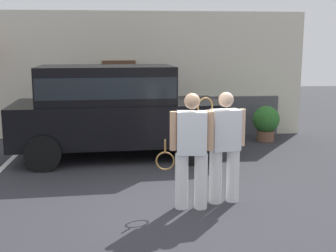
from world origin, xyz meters
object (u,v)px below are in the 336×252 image
Objects in this scene: potted_plant_by_porch at (224,126)px; potted_plant_secondary at (266,122)px; tennis_player_woman at (225,146)px; tennis_player_man at (191,150)px; parked_suv at (113,107)px.

potted_plant_secondary is (1.09, -0.14, 0.12)m from potted_plant_by_porch.
tennis_player_man is at bearing 13.03° from tennis_player_woman.
parked_suv is 2.65× the size of tennis_player_woman.
tennis_player_woman is 1.90× the size of potted_plant_secondary.
potted_plant_by_porch is 0.76× the size of potted_plant_secondary.
tennis_player_woman reaches higher than potted_plant_secondary.
tennis_player_man is at bearing -119.93° from potted_plant_secondary.
tennis_player_man is at bearing -108.26° from potted_plant_by_porch.
parked_suv reaches higher than potted_plant_by_porch.
parked_suv is at bearing -62.88° from tennis_player_man.
potted_plant_by_porch is at bearing -111.00° from tennis_player_woman.
tennis_player_woman is at bearing -115.51° from potted_plant_secondary.
potted_plant_secondary is at bearing -7.22° from potted_plant_by_porch.
parked_suv is at bearing -161.49° from potted_plant_secondary.
tennis_player_man is 5.05m from potted_plant_by_porch.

